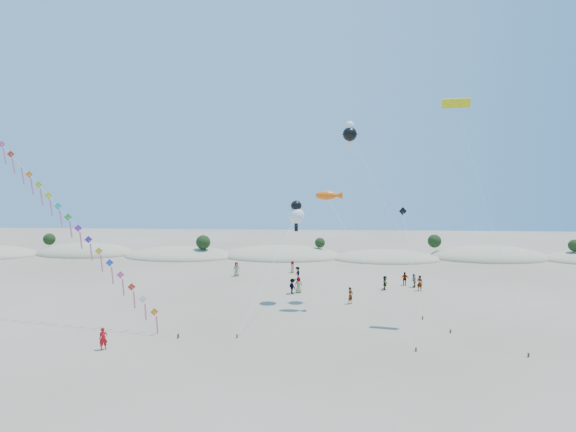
{
  "coord_description": "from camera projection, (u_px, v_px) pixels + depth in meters",
  "views": [
    {
      "loc": [
        4.97,
        -29.15,
        13.43
      ],
      "look_at": [
        2.67,
        14.0,
        9.37
      ],
      "focal_mm": 30.0,
      "sensor_mm": 36.0,
      "label": 1
    }
  ],
  "objects": [
    {
      "name": "ground",
      "position": [
        234.0,
        383.0,
        30.5
      ],
      "size": [
        160.0,
        160.0,
        0.0
      ],
      "primitive_type": "plane",
      "color": "#7C6A56",
      "rests_on": "ground"
    },
    {
      "name": "dune_ridge",
      "position": [
        288.0,
        256.0,
        75.31
      ],
      "size": [
        145.3,
        11.49,
        5.57
      ],
      "color": "gray",
      "rests_on": "ground"
    },
    {
      "name": "kite_train",
      "position": [
        49.0,
        198.0,
        43.05
      ],
      "size": [
        24.36,
        9.06,
        21.26
      ],
      "color": "#3F2D1E",
      "rests_on": "ground"
    },
    {
      "name": "fish_kite",
      "position": [
        329.0,
        196.0,
        46.27
      ],
      "size": [
        7.57,
        11.69,
        11.55
      ],
      "color": "#3F2D1E",
      "rests_on": "ground"
    },
    {
      "name": "cartoon_kite_low",
      "position": [
        296.0,
        214.0,
        48.77
      ],
      "size": [
        5.24,
        12.01,
        10.46
      ],
      "color": "#3F2D1E",
      "rests_on": "ground"
    },
    {
      "name": "cartoon_kite_high",
      "position": [
        350.0,
        133.0,
        48.96
      ],
      "size": [
        8.83,
        11.06,
        18.5
      ],
      "color": "#3F2D1E",
      "rests_on": "ground"
    },
    {
      "name": "parafoil_kite",
      "position": [
        457.0,
        107.0,
        41.06
      ],
      "size": [
        4.66,
        8.59,
        19.63
      ],
      "color": "#3F2D1E",
      "rests_on": "ground"
    },
    {
      "name": "dark_kite",
      "position": [
        408.0,
        238.0,
        50.68
      ],
      "size": [
        0.92,
        11.05,
        9.44
      ],
      "color": "#3F2D1E",
      "rests_on": "ground"
    },
    {
      "name": "flyer_foreground",
      "position": [
        103.0,
        339.0,
        36.14
      ],
      "size": [
        0.74,
        0.7,
        1.71
      ],
      "primitive_type": "imported",
      "rotation": [
        0.0,
        0.0,
        0.62
      ],
      "color": "#B00E13",
      "rests_on": "ground"
    },
    {
      "name": "beachgoers",
      "position": [
        329.0,
        279.0,
        56.11
      ],
      "size": [
        22.67,
        15.36,
        1.82
      ],
      "color": "slate",
      "rests_on": "ground"
    }
  ]
}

